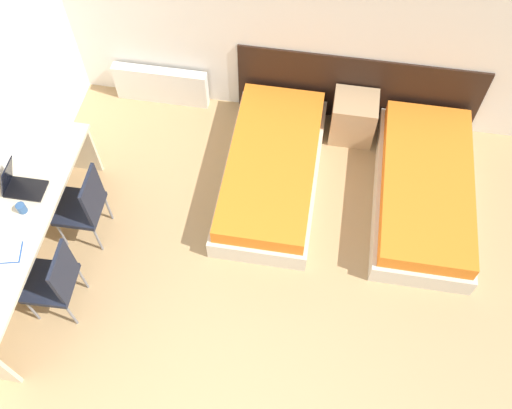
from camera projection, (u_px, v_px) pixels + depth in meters
name	position (u px, v px, depth m)	size (l,w,h in m)	color
wall_back	(285.00, 9.00, 5.43)	(5.55, 0.05, 2.70)	white
headboard_panel	(357.00, 90.00, 6.11)	(2.59, 0.03, 0.87)	black
bed_near_window	(272.00, 170.00, 5.84)	(0.95, 1.98, 0.41)	beige
bed_near_door	(424.00, 190.00, 5.70)	(0.95, 1.98, 0.41)	beige
nightstand	(353.00, 118.00, 6.13)	(0.47, 0.42, 0.53)	tan
radiator	(161.00, 85.00, 6.43)	(1.06, 0.12, 0.46)	silver
desk	(22.00, 230.00, 5.01)	(0.56, 2.30, 0.73)	beige
chair_near_laptop	(84.00, 205.00, 5.24)	(0.42, 0.42, 0.93)	black
chair_near_notebook	(55.00, 280.00, 4.84)	(0.43, 0.43, 0.93)	black
laptop	(19.00, 185.00, 5.01)	(0.35, 0.23, 0.34)	black
open_notebook	(3.00, 253.00, 4.72)	(0.34, 0.26, 0.02)	#1E4793
mug	(22.00, 208.00, 4.91)	(0.08, 0.08, 0.09)	#2D5184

